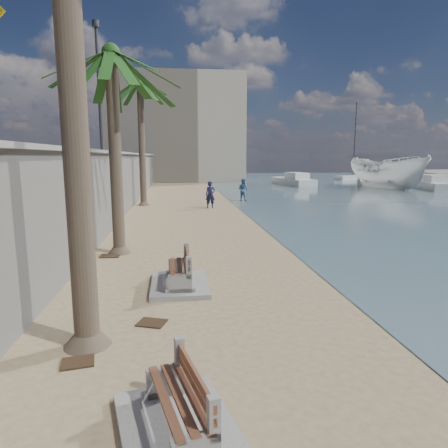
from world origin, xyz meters
TOP-DOWN VIEW (x-y plane):
  - ground_plane at (0.00, 0.00)m, footprint 140.00×140.00m
  - seawall at (-5.20, 20.00)m, footprint 0.45×70.00m
  - wall_cap at (-5.20, 20.00)m, footprint 0.80×70.00m
  - end_building at (-2.00, 52.00)m, footprint 18.00×12.00m
  - bench_near at (-2.02, -1.22)m, footprint 1.79×2.25m
  - bench_far at (-1.96, 4.45)m, footprint 1.50×2.17m
  - palm_mid at (-4.03, 8.39)m, footprint 5.00×5.00m
  - palm_back at (-4.29, 22.38)m, footprint 5.00×5.00m
  - streetlight at (-5.10, 12.00)m, footprint 0.28×0.28m
  - person_a at (0.17, 20.34)m, footprint 0.76×0.55m
  - person_b at (3.00, 24.31)m, footprint 1.16×1.13m
  - boat_cruiser at (20.24, 34.66)m, footprint 4.82×4.89m
  - yacht_near at (25.23, 34.46)m, footprint 6.02×11.58m
  - yacht_far at (11.82, 40.96)m, footprint 3.34×8.32m
  - sailboat_west at (23.68, 50.60)m, footprint 6.25×4.15m
  - debris_b at (-3.66, 0.72)m, footprint 0.58×0.50m
  - debris_c at (-4.30, 7.95)m, footprint 0.68×0.55m
  - debris_d at (-2.55, 2.18)m, footprint 0.66×0.60m

SIDE VIEW (x-z plane):
  - ground_plane at x=0.00m, z-range 0.00..0.00m
  - debris_b at x=-3.66m, z-range 0.00..0.03m
  - debris_c at x=-4.30m, z-range 0.00..0.03m
  - debris_d at x=-2.55m, z-range 0.00..0.03m
  - yacht_near at x=25.23m, z-range -0.40..1.10m
  - yacht_far at x=11.82m, z-range -0.40..1.10m
  - bench_near at x=-2.02m, z-range -0.05..0.78m
  - sailboat_west at x=23.68m, z-range -5.18..5.92m
  - bench_far at x=-1.96m, z-range -0.06..0.84m
  - person_b at x=3.00m, z-range 0.00..1.91m
  - person_a at x=0.17m, z-range 0.00..2.02m
  - seawall at x=-5.20m, z-range 0.00..3.50m
  - boat_cruiser at x=20.24m, z-range -0.40..4.10m
  - wall_cap at x=-5.20m, z-range 3.49..3.61m
  - palm_mid at x=-4.03m, z-range 2.80..10.38m
  - streetlight at x=-5.10m, z-range 4.08..9.21m
  - end_building at x=-2.00m, z-range 0.00..14.00m
  - palm_back at x=-4.29m, z-range 3.55..12.74m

